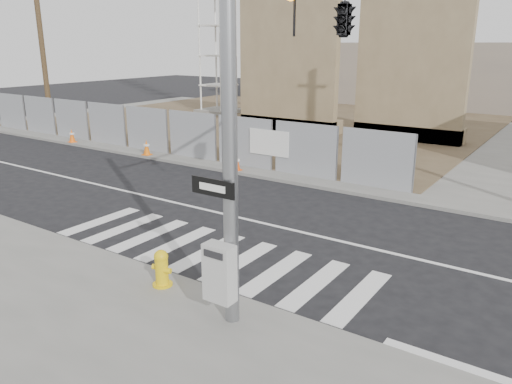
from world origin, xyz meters
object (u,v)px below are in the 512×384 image
Objects in this scene: fire_hydrant at (162,268)px; traffic_cone_b at (147,147)px; traffic_cone_c at (237,163)px; traffic_cone_a at (72,136)px; signal_pole at (312,52)px; traffic_cone_d at (292,162)px.

traffic_cone_b is (-9.56, 8.77, -0.05)m from fire_hydrant.
traffic_cone_a is at bearing -180.00° from traffic_cone_c.
traffic_cone_a is 5.35m from traffic_cone_b.
fire_hydrant is 9.87m from traffic_cone_c.
traffic_cone_a is at bearing 159.66° from signal_pole.
traffic_cone_b is at bearing -170.24° from traffic_cone_d.
fire_hydrant is 12.97m from traffic_cone_b.
signal_pole is 5.34m from fire_hydrant.
fire_hydrant is 1.16× the size of traffic_cone_a.
signal_pole is 8.90× the size of fire_hydrant.
traffic_cone_d is (12.22, 1.18, 0.02)m from traffic_cone_a.
signal_pole reaches higher than traffic_cone_a.
traffic_cone_c is (-6.52, 6.27, -4.35)m from signal_pole.
signal_pole is at bearing -57.80° from traffic_cone_d.
traffic_cone_b reaches higher than traffic_cone_a.
signal_pole is 10.29× the size of traffic_cone_a.
fire_hydrant reaches higher than traffic_cone_d.
traffic_cone_a is at bearing -180.00° from traffic_cone_b.
fire_hydrant is (-2.00, -2.50, -4.27)m from signal_pole.
fire_hydrant is at bearing -128.54° from signal_pole.
fire_hydrant is 1.09× the size of traffic_cone_d.
fire_hydrant is at bearing -62.70° from traffic_cone_c.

